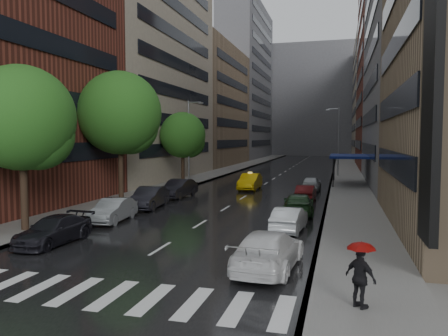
{
  "coord_description": "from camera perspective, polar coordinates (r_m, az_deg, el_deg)",
  "views": [
    {
      "loc": [
        8.06,
        -14.62,
        5.19
      ],
      "look_at": [
        0.0,
        15.59,
        3.0
      ],
      "focal_mm": 35.0,
      "sensor_mm": 36.0,
      "label": 1
    }
  ],
  "objects": [
    {
      "name": "tree_mid",
      "position": [
        35.19,
        -13.44,
        6.98
      ],
      "size": [
        6.49,
        6.49,
        10.34
      ],
      "color": "#382619",
      "rests_on": "ground"
    },
    {
      "name": "ped_red_umbrella",
      "position": [
        13.76,
        17.43,
        -12.47
      ],
      "size": [
        1.09,
        1.03,
        2.01
      ],
      "color": "black",
      "rests_on": "sidewalk_right"
    },
    {
      "name": "street_lamp_left",
      "position": [
        47.32,
        -4.55,
        3.63
      ],
      "size": [
        1.74,
        0.22,
        9.0
      ],
      "color": "gray",
      "rests_on": "sidewalk_left"
    },
    {
      "name": "parked_cars_left",
      "position": [
        30.47,
        -11.48,
        -4.46
      ],
      "size": [
        2.11,
        21.81,
        1.58
      ],
      "color": "black",
      "rests_on": "ground"
    },
    {
      "name": "sidewalk_right",
      "position": [
        64.83,
        15.72,
        -0.67
      ],
      "size": [
        4.0,
        140.0,
        0.15
      ],
      "primitive_type": "cube",
      "color": "gray",
      "rests_on": "ground"
    },
    {
      "name": "tree_far",
      "position": [
        47.91,
        -5.42,
        4.3
      ],
      "size": [
        5.0,
        5.0,
        7.96
      ],
      "color": "#382619",
      "rests_on": "ground"
    },
    {
      "name": "tree_near",
      "position": [
        26.08,
        -24.91,
        5.91
      ],
      "size": [
        5.71,
        5.71,
        9.09
      ],
      "color": "#382619",
      "rests_on": "ground"
    },
    {
      "name": "parked_cars_right",
      "position": [
        28.5,
        9.44,
        -5.06
      ],
      "size": [
        2.53,
        31.09,
        1.54
      ],
      "color": "white",
      "rests_on": "ground"
    },
    {
      "name": "awning",
      "position": [
        49.67,
        16.0,
        1.48
      ],
      "size": [
        4.0,
        8.0,
        3.12
      ],
      "color": "navy",
      "rests_on": "sidewalk_right"
    },
    {
      "name": "taxi",
      "position": [
        43.51,
        3.42,
        -1.78
      ],
      "size": [
        1.73,
        4.9,
        1.61
      ],
      "primitive_type": "imported",
      "rotation": [
        0.0,
        0.0,
        0.01
      ],
      "color": "yellow",
      "rests_on": "ground"
    },
    {
      "name": "street_lamp_right",
      "position": [
        59.62,
        14.64,
        3.59
      ],
      "size": [
        1.74,
        0.22,
        9.0
      ],
      "color": "gray",
      "rests_on": "sidewalk_right"
    },
    {
      "name": "buildings_right",
      "position": [
        72.33,
        20.74,
        11.57
      ],
      "size": [
        8.05,
        109.1,
        36.0
      ],
      "color": "#937A5B",
      "rests_on": "ground"
    },
    {
      "name": "ground",
      "position": [
        17.48,
        -13.67,
        -13.38
      ],
      "size": [
        220.0,
        220.0,
        0.0
      ],
      "primitive_type": "plane",
      "color": "gray",
      "rests_on": "ground"
    },
    {
      "name": "building_far",
      "position": [
        133.3,
        11.55,
        8.57
      ],
      "size": [
        40.0,
        14.0,
        32.0
      ],
      "primitive_type": "cube",
      "color": "slate",
      "rests_on": "ground"
    },
    {
      "name": "sidewalk_left",
      "position": [
        67.02,
        0.15,
        -0.37
      ],
      "size": [
        4.0,
        140.0,
        0.15
      ],
      "primitive_type": "cube",
      "color": "gray",
      "rests_on": "ground"
    },
    {
      "name": "buildings_left",
      "position": [
        77.7,
        -2.53,
        11.99
      ],
      "size": [
        8.0,
        108.0,
        38.0
      ],
      "color": "maroon",
      "rests_on": "ground"
    },
    {
      "name": "crosswalk",
      "position": [
        15.74,
        -16.62,
        -15.36
      ],
      "size": [
        13.15,
        2.8,
        0.01
      ],
      "color": "silver",
      "rests_on": "ground"
    },
    {
      "name": "road",
      "position": [
        65.32,
        7.8,
        -0.59
      ],
      "size": [
        14.0,
        140.0,
        0.01
      ],
      "primitive_type": "cube",
      "color": "black",
      "rests_on": "ground"
    }
  ]
}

